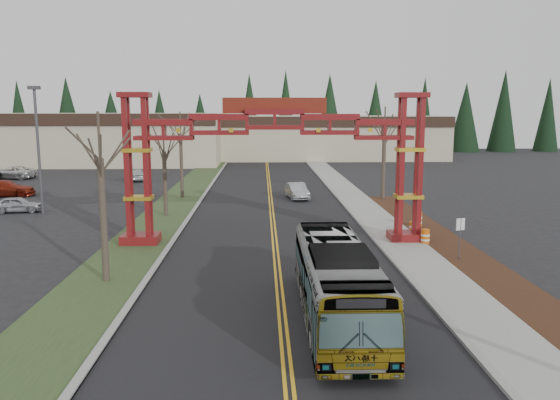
{
  "coord_description": "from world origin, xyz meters",
  "views": [
    {
      "loc": [
        -0.74,
        -13.93,
        7.84
      ],
      "look_at": [
        0.18,
        14.08,
        3.26
      ],
      "focal_mm": 35.0,
      "sensor_mm": 36.0,
      "label": 1
    }
  ],
  "objects_px": {
    "parked_car_mid_a": "(5,188)",
    "barrel_south": "(425,237)",
    "silver_sedan": "(297,191)",
    "bare_tree_median_mid": "(164,152)",
    "retail_building_east": "(324,136)",
    "parked_car_far_b": "(13,172)",
    "barrel_mid": "(413,229)",
    "barrel_north": "(418,220)",
    "gateway_arch": "(275,143)",
    "parked_car_far_a": "(135,175)",
    "bare_tree_right_far": "(385,134)",
    "light_pole_far": "(126,130)",
    "light_pole_near": "(38,141)",
    "transit_bus": "(337,282)",
    "bare_tree_median_near": "(100,159)",
    "street_sign": "(460,230)",
    "bare_tree_median_far": "(181,135)",
    "parked_car_near_a": "(17,204)",
    "retail_building_west": "(73,138)"
  },
  "relations": [
    {
      "from": "bare_tree_right_far",
      "to": "parked_car_mid_a",
      "type": "bearing_deg",
      "value": 174.84
    },
    {
      "from": "retail_building_west",
      "to": "bare_tree_median_far",
      "type": "bearing_deg",
      "value": -59.06
    },
    {
      "from": "retail_building_east",
      "to": "parked_car_mid_a",
      "type": "bearing_deg",
      "value": -128.75
    },
    {
      "from": "silver_sedan",
      "to": "parked_car_mid_a",
      "type": "relative_size",
      "value": 0.82
    },
    {
      "from": "bare_tree_median_far",
      "to": "light_pole_near",
      "type": "relative_size",
      "value": 0.8
    },
    {
      "from": "silver_sedan",
      "to": "parked_car_far_b",
      "type": "bearing_deg",
      "value": 145.06
    },
    {
      "from": "parked_car_far_b",
      "to": "parked_car_far_a",
      "type": "bearing_deg",
      "value": 94.07
    },
    {
      "from": "bare_tree_right_far",
      "to": "retail_building_east",
      "type": "bearing_deg",
      "value": 90.0
    },
    {
      "from": "parked_car_far_b",
      "to": "street_sign",
      "type": "bearing_deg",
      "value": 60.46
    },
    {
      "from": "parked_car_far_b",
      "to": "retail_building_east",
      "type": "bearing_deg",
      "value": 139.96
    },
    {
      "from": "gateway_arch",
      "to": "light_pole_far",
      "type": "height_order",
      "value": "light_pole_far"
    },
    {
      "from": "parked_car_far_b",
      "to": "light_pole_far",
      "type": "bearing_deg",
      "value": 147.72
    },
    {
      "from": "transit_bus",
      "to": "street_sign",
      "type": "distance_m",
      "value": 11.01
    },
    {
      "from": "bare_tree_right_far",
      "to": "barrel_north",
      "type": "distance_m",
      "value": 12.99
    },
    {
      "from": "light_pole_near",
      "to": "barrel_north",
      "type": "relative_size",
      "value": 8.72
    },
    {
      "from": "parked_car_mid_a",
      "to": "parked_car_far_b",
      "type": "bearing_deg",
      "value": 14.94
    },
    {
      "from": "bare_tree_median_mid",
      "to": "barrel_mid",
      "type": "relative_size",
      "value": 7.46
    },
    {
      "from": "retail_building_east",
      "to": "bare_tree_median_far",
      "type": "bearing_deg",
      "value": -111.94
    },
    {
      "from": "bare_tree_median_far",
      "to": "barrel_mid",
      "type": "distance_m",
      "value": 23.59
    },
    {
      "from": "retail_building_east",
      "to": "transit_bus",
      "type": "height_order",
      "value": "retail_building_east"
    },
    {
      "from": "silver_sedan",
      "to": "bare_tree_right_far",
      "type": "height_order",
      "value": "bare_tree_right_far"
    },
    {
      "from": "light_pole_far",
      "to": "parked_car_near_a",
      "type": "bearing_deg",
      "value": -91.49
    },
    {
      "from": "parked_car_near_a",
      "to": "bare_tree_median_near",
      "type": "height_order",
      "value": "bare_tree_median_near"
    },
    {
      "from": "parked_car_far_b",
      "to": "parked_car_mid_a",
      "type": "bearing_deg",
      "value": 34.76
    },
    {
      "from": "bare_tree_right_far",
      "to": "street_sign",
      "type": "height_order",
      "value": "bare_tree_right_far"
    },
    {
      "from": "retail_building_east",
      "to": "parked_car_mid_a",
      "type": "xyz_separation_m",
      "value": [
        -34.56,
        -43.07,
        -2.75
      ]
    },
    {
      "from": "parked_car_near_a",
      "to": "light_pole_far",
      "type": "xyz_separation_m",
      "value": [
        0.84,
        32.29,
        4.69
      ]
    },
    {
      "from": "barrel_south",
      "to": "bare_tree_median_near",
      "type": "bearing_deg",
      "value": -159.17
    },
    {
      "from": "light_pole_near",
      "to": "light_pole_far",
      "type": "xyz_separation_m",
      "value": [
        -1.35,
        32.93,
        -0.28
      ]
    },
    {
      "from": "bare_tree_median_mid",
      "to": "barrel_mid",
      "type": "height_order",
      "value": "bare_tree_median_mid"
    },
    {
      "from": "parked_car_near_a",
      "to": "light_pole_far",
      "type": "relative_size",
      "value": 0.4
    },
    {
      "from": "barrel_mid",
      "to": "barrel_north",
      "type": "bearing_deg",
      "value": 68.07
    },
    {
      "from": "bare_tree_median_mid",
      "to": "retail_building_east",
      "type": "bearing_deg",
      "value": 71.32
    },
    {
      "from": "bare_tree_median_near",
      "to": "barrel_south",
      "type": "relative_size",
      "value": 8.2
    },
    {
      "from": "transit_bus",
      "to": "parked_car_far_b",
      "type": "relative_size",
      "value": 2.01
    },
    {
      "from": "retail_building_east",
      "to": "parked_car_far_a",
      "type": "bearing_deg",
      "value": -128.27
    },
    {
      "from": "bare_tree_median_mid",
      "to": "light_pole_near",
      "type": "bearing_deg",
      "value": 172.07
    },
    {
      "from": "gateway_arch",
      "to": "transit_bus",
      "type": "distance_m",
      "value": 13.28
    },
    {
      "from": "gateway_arch",
      "to": "parked_car_far_a",
      "type": "distance_m",
      "value": 34.08
    },
    {
      "from": "parked_car_mid_a",
      "to": "retail_building_east",
      "type": "bearing_deg",
      "value": -45.11
    },
    {
      "from": "street_sign",
      "to": "barrel_north",
      "type": "bearing_deg",
      "value": 89.0
    },
    {
      "from": "bare_tree_right_far",
      "to": "barrel_mid",
      "type": "distance_m",
      "value": 15.22
    },
    {
      "from": "parked_car_mid_a",
      "to": "barrel_south",
      "type": "relative_size",
      "value": 5.48
    },
    {
      "from": "retail_building_east",
      "to": "light_pole_far",
      "type": "bearing_deg",
      "value": -146.86
    },
    {
      "from": "barrel_north",
      "to": "retail_building_west",
      "type": "bearing_deg",
      "value": 128.47
    },
    {
      "from": "bare_tree_median_far",
      "to": "street_sign",
      "type": "xyz_separation_m",
      "value": [
        17.62,
        -21.61,
        -4.1
      ]
    },
    {
      "from": "bare_tree_median_far",
      "to": "barrel_north",
      "type": "xyz_separation_m",
      "value": [
        17.76,
        -13.34,
        -5.2
      ]
    },
    {
      "from": "bare_tree_median_far",
      "to": "barrel_south",
      "type": "relative_size",
      "value": 8.16
    },
    {
      "from": "barrel_mid",
      "to": "barrel_north",
      "type": "relative_size",
      "value": 0.83
    },
    {
      "from": "parked_car_far_b",
      "to": "barrel_south",
      "type": "distance_m",
      "value": 51.08
    }
  ]
}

